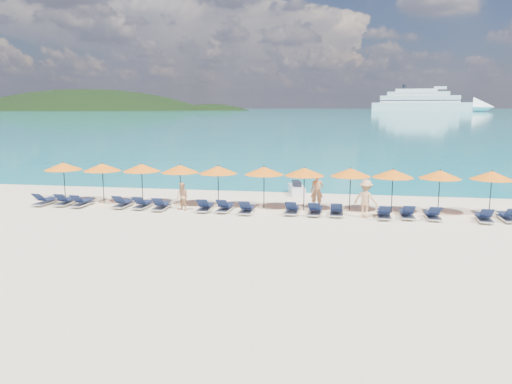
# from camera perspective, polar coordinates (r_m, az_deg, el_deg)

# --- Properties ---
(ground) EXTENTS (1400.00, 1400.00, 0.00)m
(ground) POSITION_cam_1_polar(r_m,az_deg,el_deg) (21.80, -1.35, -4.44)
(ground) COLOR beige
(sea) EXTENTS (1600.00, 1300.00, 0.01)m
(sea) POSITION_cam_1_polar(r_m,az_deg,el_deg) (680.76, 9.58, 9.23)
(sea) COLOR #1FA9B2
(sea) RESTS_ON ground
(headland_main) EXTENTS (374.00, 242.00, 126.50)m
(headland_main) POSITION_cam_1_polar(r_m,az_deg,el_deg) (639.36, -18.71, 5.41)
(headland_main) COLOR black
(headland_main) RESTS_ON ground
(headland_small) EXTENTS (162.00, 126.00, 85.50)m
(headland_small) POSITION_cam_1_polar(r_m,az_deg,el_deg) (602.18, -5.08, 5.93)
(headland_small) COLOR black
(headland_small) RESTS_ON ground
(cruise_ship) EXTENTS (114.93, 42.71, 31.67)m
(cruise_ship) POSITION_cam_1_polar(r_m,az_deg,el_deg) (530.20, 19.48, 9.57)
(cruise_ship) COLOR white
(cruise_ship) RESTS_ON ground
(jetski) EXTENTS (1.29, 2.33, 0.79)m
(jetski) POSITION_cam_1_polar(r_m,az_deg,el_deg) (30.76, 4.65, 0.35)
(jetski) COLOR silver
(jetski) RESTS_ON ground
(beachgoer_a) EXTENTS (0.68, 0.45, 1.85)m
(beachgoer_a) POSITION_cam_1_polar(r_m,az_deg,el_deg) (26.55, 6.99, 0.11)
(beachgoer_a) COLOR tan
(beachgoer_a) RESTS_ON ground
(beachgoer_b) EXTENTS (0.82, 0.70, 1.47)m
(beachgoer_b) POSITION_cam_1_polar(r_m,az_deg,el_deg) (26.09, -8.40, -0.52)
(beachgoer_b) COLOR tan
(beachgoer_b) RESTS_ON ground
(beachgoer_c) EXTENTS (1.33, 1.01, 1.87)m
(beachgoer_c) POSITION_cam_1_polar(r_m,az_deg,el_deg) (24.65, 12.44, -0.77)
(beachgoer_c) COLOR tan
(beachgoer_c) RESTS_ON ground
(umbrella_0) EXTENTS (2.10, 2.10, 2.28)m
(umbrella_0) POSITION_cam_1_polar(r_m,az_deg,el_deg) (30.07, -21.16, 2.76)
(umbrella_0) COLOR black
(umbrella_0) RESTS_ON ground
(umbrella_1) EXTENTS (2.10, 2.10, 2.28)m
(umbrella_1) POSITION_cam_1_polar(r_m,az_deg,el_deg) (28.89, -17.16, 2.72)
(umbrella_1) COLOR black
(umbrella_1) RESTS_ON ground
(umbrella_2) EXTENTS (2.10, 2.10, 2.28)m
(umbrella_2) POSITION_cam_1_polar(r_m,az_deg,el_deg) (28.14, -12.95, 2.73)
(umbrella_2) COLOR black
(umbrella_2) RESTS_ON ground
(umbrella_3) EXTENTS (2.10, 2.10, 2.28)m
(umbrella_3) POSITION_cam_1_polar(r_m,az_deg,el_deg) (27.26, -8.68, 2.65)
(umbrella_3) COLOR black
(umbrella_3) RESTS_ON ground
(umbrella_4) EXTENTS (2.10, 2.10, 2.28)m
(umbrella_4) POSITION_cam_1_polar(r_m,az_deg,el_deg) (26.59, -4.36, 2.55)
(umbrella_4) COLOR black
(umbrella_4) RESTS_ON ground
(umbrella_5) EXTENTS (2.10, 2.10, 2.28)m
(umbrella_5) POSITION_cam_1_polar(r_m,az_deg,el_deg) (26.12, 0.92, 2.45)
(umbrella_5) COLOR black
(umbrella_5) RESTS_ON ground
(umbrella_6) EXTENTS (2.10, 2.10, 2.28)m
(umbrella_6) POSITION_cam_1_polar(r_m,az_deg,el_deg) (25.83, 5.55, 2.32)
(umbrella_6) COLOR black
(umbrella_6) RESTS_ON ground
(umbrella_7) EXTENTS (2.10, 2.10, 2.28)m
(umbrella_7) POSITION_cam_1_polar(r_m,az_deg,el_deg) (25.92, 10.77, 2.22)
(umbrella_7) COLOR black
(umbrella_7) RESTS_ON ground
(umbrella_8) EXTENTS (2.10, 2.10, 2.28)m
(umbrella_8) POSITION_cam_1_polar(r_m,az_deg,el_deg) (25.99, 15.39, 2.06)
(umbrella_8) COLOR black
(umbrella_8) RESTS_ON ground
(umbrella_9) EXTENTS (2.10, 2.10, 2.28)m
(umbrella_9) POSITION_cam_1_polar(r_m,az_deg,el_deg) (26.33, 20.30, 1.90)
(umbrella_9) COLOR black
(umbrella_9) RESTS_ON ground
(umbrella_10) EXTENTS (2.10, 2.10, 2.28)m
(umbrella_10) POSITION_cam_1_polar(r_m,az_deg,el_deg) (26.97, 25.37, 1.73)
(umbrella_10) COLOR black
(umbrella_10) RESTS_ON ground
(lounger_0) EXTENTS (0.75, 1.74, 0.66)m
(lounger_0) POSITION_cam_1_polar(r_m,az_deg,el_deg) (29.68, -22.93, -0.92)
(lounger_0) COLOR silver
(lounger_0) RESTS_ON ground
(lounger_1) EXTENTS (0.72, 1.73, 0.66)m
(lounger_1) POSITION_cam_1_polar(r_m,az_deg,el_deg) (29.15, -20.93, -0.98)
(lounger_1) COLOR silver
(lounger_1) RESTS_ON ground
(lounger_2) EXTENTS (0.67, 1.72, 0.66)m
(lounger_2) POSITION_cam_1_polar(r_m,az_deg,el_deg) (28.51, -19.24, -1.11)
(lounger_2) COLOR silver
(lounger_2) RESTS_ON ground
(lounger_3) EXTENTS (0.67, 1.72, 0.66)m
(lounger_3) POSITION_cam_1_polar(r_m,az_deg,el_deg) (27.58, -14.94, -1.24)
(lounger_3) COLOR silver
(lounger_3) RESTS_ON ground
(lounger_4) EXTENTS (0.67, 1.72, 0.66)m
(lounger_4) POSITION_cam_1_polar(r_m,az_deg,el_deg) (27.09, -12.79, -1.35)
(lounger_4) COLOR silver
(lounger_4) RESTS_ON ground
(lounger_5) EXTENTS (0.69, 1.73, 0.66)m
(lounger_5) POSITION_cam_1_polar(r_m,az_deg,el_deg) (26.53, -10.76, -1.51)
(lounger_5) COLOR silver
(lounger_5) RESTS_ON ground
(lounger_6) EXTENTS (0.69, 1.72, 0.66)m
(lounger_6) POSITION_cam_1_polar(r_m,az_deg,el_deg) (25.88, -5.84, -1.67)
(lounger_6) COLOR silver
(lounger_6) RESTS_ON ground
(lounger_7) EXTENTS (0.69, 1.72, 0.66)m
(lounger_7) POSITION_cam_1_polar(r_m,az_deg,el_deg) (25.68, -3.56, -1.73)
(lounger_7) COLOR silver
(lounger_7) RESTS_ON ground
(lounger_8) EXTENTS (0.64, 1.71, 0.66)m
(lounger_8) POSITION_cam_1_polar(r_m,az_deg,el_deg) (25.20, -1.06, -1.93)
(lounger_8) COLOR silver
(lounger_8) RESTS_ON ground
(lounger_9) EXTENTS (0.64, 1.71, 0.66)m
(lounger_9) POSITION_cam_1_polar(r_m,az_deg,el_deg) (25.15, 4.14, -1.98)
(lounger_9) COLOR silver
(lounger_9) RESTS_ON ground
(lounger_10) EXTENTS (0.72, 1.73, 0.66)m
(lounger_10) POSITION_cam_1_polar(r_m,az_deg,el_deg) (25.00, 6.79, -2.10)
(lounger_10) COLOR silver
(lounger_10) RESTS_ON ground
(lounger_11) EXTENTS (0.62, 1.70, 0.66)m
(lounger_11) POSITION_cam_1_polar(r_m,az_deg,el_deg) (25.00, 9.17, -2.15)
(lounger_11) COLOR silver
(lounger_11) RESTS_ON ground
(lounger_12) EXTENTS (0.65, 1.71, 0.66)m
(lounger_12) POSITION_cam_1_polar(r_m,az_deg,el_deg) (24.87, 14.41, -2.41)
(lounger_12) COLOR silver
(lounger_12) RESTS_ON ground
(lounger_13) EXTENTS (0.64, 1.71, 0.66)m
(lounger_13) POSITION_cam_1_polar(r_m,az_deg,el_deg) (25.21, 16.86, -2.36)
(lounger_13) COLOR silver
(lounger_13) RESTS_ON ground
(lounger_14) EXTENTS (0.65, 1.71, 0.66)m
(lounger_14) POSITION_cam_1_polar(r_m,az_deg,el_deg) (25.33, 19.51, -2.44)
(lounger_14) COLOR silver
(lounger_14) RESTS_ON ground
(lounger_15) EXTENTS (0.75, 1.74, 0.66)m
(lounger_15) POSITION_cam_1_polar(r_m,az_deg,el_deg) (25.72, 24.61, -2.60)
(lounger_15) COLOR silver
(lounger_15) RESTS_ON ground
(lounger_16) EXTENTS (0.64, 1.71, 0.66)m
(lounger_16) POSITION_cam_1_polar(r_m,az_deg,el_deg) (26.32, 26.83, -2.50)
(lounger_16) COLOR silver
(lounger_16) RESTS_ON ground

